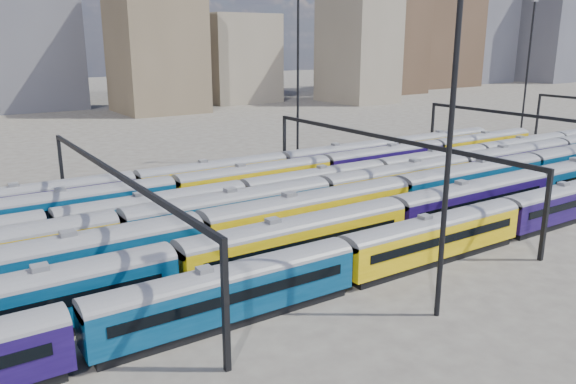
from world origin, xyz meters
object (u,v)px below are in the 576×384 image
rake_0 (507,214)px  mast_2 (452,110)px  rake_1 (395,215)px  rake_2 (311,210)px

rake_0 → mast_2: 21.63m
rake_1 → mast_2: size_ratio=4.99×
rake_1 → mast_2: 18.04m
rake_2 → mast_2: size_ratio=6.13×
rake_2 → mast_2: 20.35m
rake_1 → rake_2: size_ratio=0.81×
rake_0 → mast_2: (-16.95, -7.00, 11.46)m
rake_0 → rake_1: rake_1 is taller
rake_0 → rake_1: (-9.47, 5.00, 0.25)m
rake_0 → mast_2: mast_2 is taller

